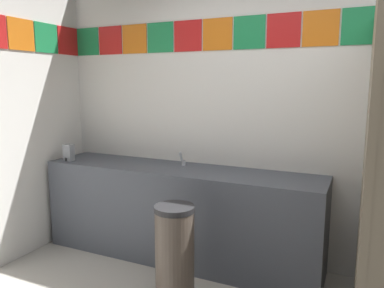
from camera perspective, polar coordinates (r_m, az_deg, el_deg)
The scene contains 5 objects.
wall_back at distance 3.24m, azimuth 15.99°, elevation 4.44°, with size 4.58×0.09×2.65m.
vanity_counter at distance 3.43m, azimuth -2.08°, elevation -10.44°, with size 2.54×0.55×0.84m.
faucet_center at distance 3.38m, azimuth -1.44°, elevation -2.52°, with size 0.04×0.10×0.14m.
soap_dispenser at distance 3.81m, azimuth -18.30°, elevation -1.25°, with size 0.09×0.09×0.16m.
trash_bin at distance 2.82m, azimuth -2.65°, elevation -16.41°, with size 0.29×0.29×0.72m.
Camera 1 is at (0.50, -1.58, 1.58)m, focal length 34.92 mm.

